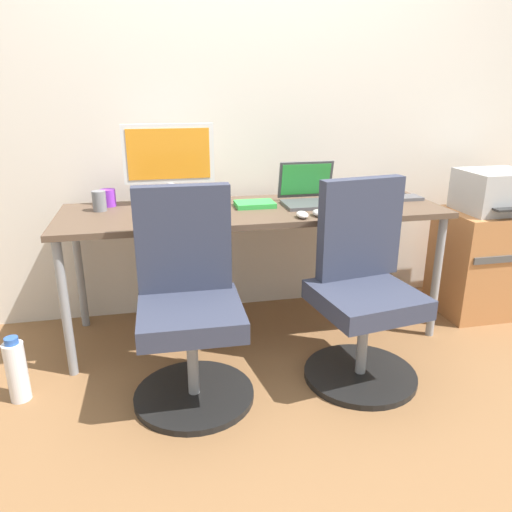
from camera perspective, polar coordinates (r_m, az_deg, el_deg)
The scene contains 18 objects.
ground_plane at distance 2.89m, azimuth -0.21°, elevation -8.53°, with size 5.28×5.28×0.00m, color brown.
back_wall at distance 2.95m, azimuth -1.90°, elevation 18.34°, with size 4.40×0.04×2.60m, color silver.
desk at distance 2.65m, azimuth -0.23°, elevation 4.32°, with size 2.03×0.63×0.72m.
office_chair_left at distance 2.18m, azimuth -7.79°, elevation -5.90°, with size 0.54×0.54×0.94m.
office_chair_right at distance 2.37m, azimuth 12.25°, elevation -4.09°, with size 0.54×0.54×0.94m.
side_cabinet at distance 3.32m, azimuth 24.87°, elevation -0.61°, with size 0.52×0.44×0.64m.
printer at distance 3.21m, azimuth 25.96°, elevation 6.78°, with size 0.38×0.40×0.24m.
water_bottle_on_floor at distance 2.47m, azimuth -26.02°, elevation -11.86°, with size 0.09×0.09×0.31m.
desktop_monitor at distance 2.71m, azimuth -10.07°, elevation 11.04°, with size 0.48×0.18×0.43m.
open_laptop at distance 2.74m, azimuth 6.22°, elevation 7.19°, with size 0.31×0.27×0.22m.
keyboard_by_monitor at distance 2.93m, azimuth 15.52°, elevation 6.47°, with size 0.34×0.12×0.02m, color #515156.
keyboard_by_laptop at distance 2.42m, azimuth -8.92°, elevation 4.36°, with size 0.34×0.12×0.02m, color #515156.
mouse_by_monitor at distance 2.44m, azimuth 5.39°, elevation 4.80°, with size 0.06×0.10×0.03m, color silver.
mouse_by_laptop at distance 2.49m, azimuth 7.26°, elevation 4.98°, with size 0.06×0.10×0.03m, color #B7B7B7.
coffee_mug at distance 2.79m, azimuth -16.78°, elevation 6.49°, with size 0.08×0.08×0.09m, color purple.
pen_cup at distance 2.69m, azimuth -17.73°, elevation 6.10°, with size 0.07×0.07×0.10m, color slate.
phone_near_monitor at distance 3.13m, azimuth 15.90°, elevation 7.12°, with size 0.07×0.14×0.01m, color black.
notebook at distance 2.67m, azimuth -0.14°, elevation 6.04°, with size 0.21×0.15×0.03m, color green.
Camera 1 is at (-0.52, -2.50, 1.34)m, focal length 34.46 mm.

